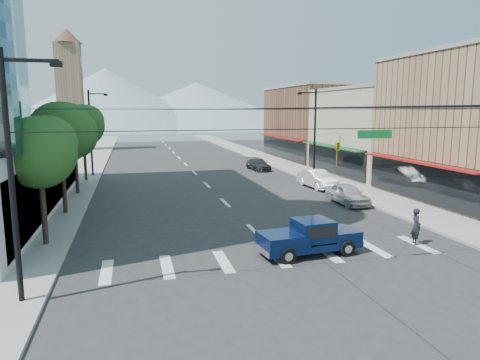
{
  "coord_description": "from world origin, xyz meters",
  "views": [
    {
      "loc": [
        -6.73,
        -17.05,
        6.96
      ],
      "look_at": [
        -0.78,
        6.32,
        3.0
      ],
      "focal_mm": 32.0,
      "sensor_mm": 36.0,
      "label": 1
    }
  ],
  "objects_px": {
    "pickup_truck": "(309,237)",
    "parked_car_far": "(258,164)",
    "pedestrian": "(416,226)",
    "parked_car_near": "(348,194)",
    "parked_car_mid": "(317,179)"
  },
  "relations": [
    {
      "from": "pickup_truck",
      "to": "parked_car_far",
      "type": "height_order",
      "value": "pickup_truck"
    },
    {
      "from": "pedestrian",
      "to": "parked_car_far",
      "type": "height_order",
      "value": "pedestrian"
    },
    {
      "from": "pickup_truck",
      "to": "parked_car_far",
      "type": "bearing_deg",
      "value": 72.41
    },
    {
      "from": "pickup_truck",
      "to": "pedestrian",
      "type": "distance_m",
      "value": 6.03
    },
    {
      "from": "pedestrian",
      "to": "parked_car_far",
      "type": "distance_m",
      "value": 28.98
    },
    {
      "from": "parked_car_near",
      "to": "parked_car_far",
      "type": "height_order",
      "value": "parked_car_near"
    },
    {
      "from": "parked_car_near",
      "to": "pickup_truck",
      "type": "bearing_deg",
      "value": -128.54
    },
    {
      "from": "pickup_truck",
      "to": "pedestrian",
      "type": "height_order",
      "value": "pedestrian"
    },
    {
      "from": "pedestrian",
      "to": "parked_car_near",
      "type": "height_order",
      "value": "pedestrian"
    },
    {
      "from": "pedestrian",
      "to": "parked_car_far",
      "type": "bearing_deg",
      "value": 13.65
    },
    {
      "from": "parked_car_near",
      "to": "pedestrian",
      "type": "bearing_deg",
      "value": -99.34
    },
    {
      "from": "pedestrian",
      "to": "parked_car_near",
      "type": "xyz_separation_m",
      "value": [
        1.29,
        9.72,
        -0.22
      ]
    },
    {
      "from": "parked_car_mid",
      "to": "parked_car_far",
      "type": "bearing_deg",
      "value": 93.7
    },
    {
      "from": "pickup_truck",
      "to": "pedestrian",
      "type": "bearing_deg",
      "value": -4.86
    },
    {
      "from": "parked_car_near",
      "to": "parked_car_far",
      "type": "xyz_separation_m",
      "value": [
        -1.17,
        19.26,
        -0.09
      ]
    }
  ]
}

